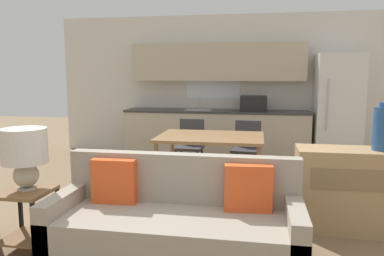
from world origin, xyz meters
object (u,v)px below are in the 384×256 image
at_px(dining_table, 211,140).
at_px(dining_chair_far_left, 190,143).
at_px(table_lamp, 25,152).
at_px(side_table, 26,211).
at_px(couch, 176,220).
at_px(refrigerator, 337,109).
at_px(vase, 383,128).
at_px(credenza, 355,190).
at_px(dining_chair_far_right, 247,146).

height_order(dining_table, dining_chair_far_left, dining_chair_far_left).
xyz_separation_m(table_lamp, dining_chair_far_left, (0.94, 2.84, -0.41)).
bearing_deg(side_table, couch, 5.03).
height_order(dining_table, side_table, dining_table).
bearing_deg(refrigerator, vase, -93.43).
bearing_deg(vase, credenza, 177.47).
height_order(vase, dining_chair_far_left, vase).
bearing_deg(dining_chair_far_left, refrigerator, 29.50).
relative_size(refrigerator, side_table, 3.45).
relative_size(refrigerator, credenza, 1.66).
distance_m(vase, dining_chair_far_right, 2.37).
bearing_deg(refrigerator, dining_table, -133.50).
height_order(table_lamp, dining_chair_far_right, table_lamp).
bearing_deg(vase, dining_chair_far_right, 126.00).
height_order(refrigerator, vase, refrigerator).
xyz_separation_m(dining_chair_far_right, dining_chair_far_left, (-0.89, 0.05, 0.00)).
distance_m(table_lamp, dining_chair_far_right, 3.37).
xyz_separation_m(credenza, dining_chair_far_left, (-2.03, 1.90, 0.06)).
height_order(side_table, table_lamp, table_lamp).
relative_size(refrigerator, dining_table, 1.39).
bearing_deg(couch, side_table, -174.97).
distance_m(dining_table, vase, 2.10).
height_order(table_lamp, credenza, table_lamp).
xyz_separation_m(couch, table_lamp, (-1.33, -0.09, 0.56)).
bearing_deg(credenza, dining_chair_far_right, 121.59).
xyz_separation_m(couch, credenza, (1.64, 0.85, 0.08)).
bearing_deg(couch, dining_chair_far_left, 98.03).
bearing_deg(couch, credenza, 27.58).
height_order(side_table, vase, vase).
bearing_deg(couch, dining_chair_far_right, 79.55).
height_order(credenza, dining_chair_far_left, dining_chair_far_left).
xyz_separation_m(table_lamp, dining_chair_far_right, (1.83, 2.79, -0.41)).
bearing_deg(dining_table, couch, -91.53).
distance_m(credenza, vase, 0.67).
bearing_deg(refrigerator, dining_chair_far_left, -153.34).
xyz_separation_m(refrigerator, dining_table, (-1.99, -2.09, -0.26)).
bearing_deg(table_lamp, couch, 3.76).
relative_size(credenza, vase, 2.49).
relative_size(refrigerator, dining_chair_far_right, 2.24).
distance_m(table_lamp, credenza, 3.15).
height_order(couch, credenza, couch).
xyz_separation_m(dining_table, dining_chair_far_right, (0.45, 0.83, -0.21)).
xyz_separation_m(dining_table, couch, (-0.05, -1.88, -0.36)).
distance_m(dining_table, dining_chair_far_left, 1.00).
xyz_separation_m(credenza, vase, (0.21, -0.01, 0.63)).
xyz_separation_m(couch, vase, (1.85, 0.85, 0.72)).
bearing_deg(dining_chair_far_left, table_lamp, -105.53).
xyz_separation_m(vase, dining_chair_far_right, (-1.35, 1.86, -0.57)).
relative_size(dining_table, credenza, 1.19).
bearing_deg(credenza, side_table, -161.88).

